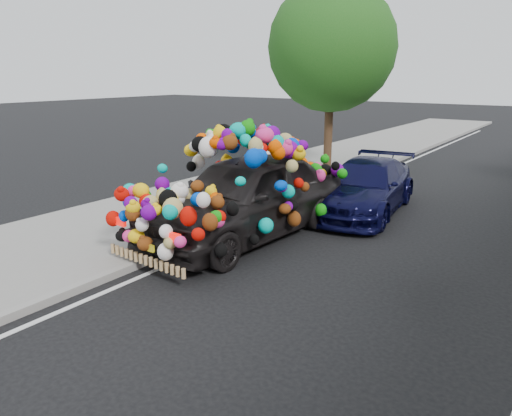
% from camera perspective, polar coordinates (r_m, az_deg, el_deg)
% --- Properties ---
extents(ground, '(100.00, 100.00, 0.00)m').
position_cam_1_polar(ground, '(7.68, 0.95, -9.67)').
color(ground, black).
rests_on(ground, ground).
extents(sidewalk, '(4.00, 60.00, 0.12)m').
position_cam_1_polar(sidewalk, '(10.51, -18.92, -3.19)').
color(sidewalk, gray).
rests_on(sidewalk, ground).
extents(kerb, '(0.15, 60.00, 0.13)m').
position_cam_1_polar(kerb, '(9.07, -11.51, -5.52)').
color(kerb, gray).
rests_on(kerb, ground).
extents(tree_near_sidewalk, '(4.20, 4.20, 6.13)m').
position_cam_1_polar(tree_near_sidewalk, '(17.12, 8.62, 17.74)').
color(tree_near_sidewalk, '#332114').
rests_on(tree_near_sidewalk, ground).
extents(plush_art_car, '(2.71, 5.30, 2.34)m').
position_cam_1_polar(plush_art_car, '(9.84, -1.21, 3.37)').
color(plush_art_car, black).
rests_on(plush_art_car, ground).
extents(navy_sedan, '(2.26, 4.43, 1.23)m').
position_cam_1_polar(navy_sedan, '(12.07, 12.33, 2.37)').
color(navy_sedan, black).
rests_on(navy_sedan, ground).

